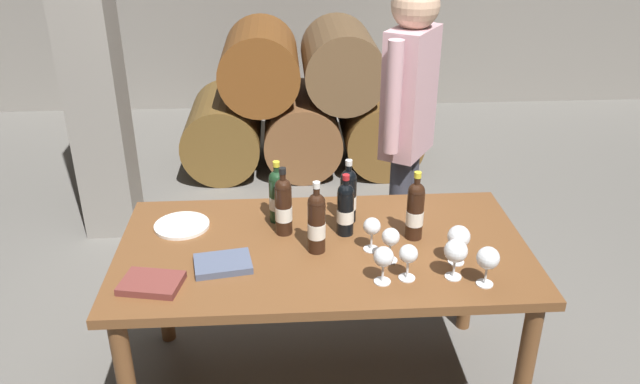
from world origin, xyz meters
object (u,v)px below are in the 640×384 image
dining_table (323,264)px  tasting_notebook (223,264)px  wine_bottle_1 (345,208)px  wine_glass_3 (459,238)px  wine_glass_2 (456,252)px  wine_bottle_4 (277,195)px  leather_ledger (151,283)px  wine_glass_0 (488,259)px  wine_glass_5 (408,255)px  wine_glass_1 (383,258)px  wine_bottle_3 (348,195)px  serving_plate (182,225)px  sommelier_presenting (408,118)px  wine_glass_6 (372,228)px  wine_glass_4 (391,238)px  wine_bottle_5 (415,210)px  wine_bottle_2 (317,222)px  wine_bottle_0 (283,206)px

dining_table → tasting_notebook: size_ratio=7.73×
wine_bottle_1 → wine_glass_3: size_ratio=1.69×
wine_bottle_1 → wine_glass_2: wine_bottle_1 is taller
wine_bottle_4 → leather_ledger: size_ratio=1.30×
wine_glass_2 → wine_glass_0: bearing=-26.8°
wine_glass_5 → wine_glass_1: bearing=-169.4°
wine_bottle_3 → wine_glass_5: wine_bottle_3 is taller
serving_plate → sommelier_presenting: size_ratio=0.14×
wine_bottle_4 → wine_glass_6: bearing=-35.8°
wine_bottle_1 → wine_glass_4: bearing=-55.9°
wine_bottle_3 → wine_glass_4: wine_bottle_3 is taller
tasting_notebook → wine_glass_6: bearing=-0.8°
serving_plate → dining_table: bearing=-18.0°
wine_glass_6 → serving_plate: wine_glass_6 is taller
serving_plate → wine_bottle_5: bearing=-8.7°
wine_glass_5 → wine_glass_3: bearing=24.7°
wine_bottle_2 → wine_glass_1: 0.34m
wine_glass_2 → tasting_notebook: wine_glass_2 is taller
wine_glass_3 → wine_glass_5: 0.24m
wine_bottle_2 → wine_glass_0: (0.62, -0.28, -0.02)m
tasting_notebook → wine_bottle_5: bearing=3.3°
wine_bottle_5 → wine_glass_1: wine_bottle_5 is taller
wine_bottle_0 → leather_ledger: (-0.50, -0.37, -0.12)m
wine_bottle_4 → wine_bottle_5: size_ratio=0.94×
wine_glass_6 → wine_glass_1: bearing=-87.4°
wine_glass_1 → wine_glass_5: 0.10m
dining_table → wine_glass_1: (0.21, -0.28, 0.20)m
wine_bottle_1 → wine_glass_6: size_ratio=1.89×
tasting_notebook → dining_table: bearing=9.1°
wine_bottle_0 → serving_plate: wine_bottle_0 is taller
wine_bottle_5 → wine_bottle_0: bearing=172.3°
dining_table → leather_ledger: leather_ledger is taller
wine_glass_0 → wine_glass_2: 0.12m
wine_glass_4 → sommelier_presenting: sommelier_presenting is taller
wine_glass_6 → tasting_notebook: bearing=-171.3°
serving_plate → wine_glass_1: bearing=-30.4°
wine_bottle_5 → wine_glass_6: bearing=-155.3°
leather_ledger → sommelier_presenting: bearing=52.8°
wine_glass_6 → dining_table: bearing=167.3°
wine_bottle_1 → wine_bottle_4: wine_bottle_4 is taller
dining_table → wine_bottle_1: size_ratio=6.15×
dining_table → wine_bottle_4: size_ratio=5.95×
dining_table → wine_glass_5: wine_glass_5 is taller
wine_glass_5 → serving_plate: (-0.91, 0.46, -0.10)m
serving_plate → sommelier_presenting: bearing=26.9°
wine_bottle_3 → tasting_notebook: (-0.53, -0.35, -0.11)m
wine_bottle_3 → leather_ledger: bearing=-149.4°
dining_table → serving_plate: 0.65m
dining_table → wine_bottle_0: wine_bottle_0 is taller
wine_bottle_1 → wine_glass_0: (0.49, -0.42, -0.01)m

